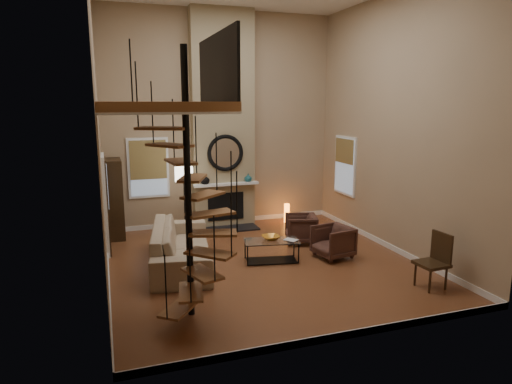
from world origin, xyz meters
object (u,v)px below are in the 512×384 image
object	(u,v)px
sofa	(181,245)
floor_lamp	(184,180)
hutch	(114,199)
side_chair	(436,259)
armchair_near	(304,228)
coffee_table	(272,248)
armchair_far	(336,241)
accent_lamp	(287,213)

from	to	relation	value
sofa	floor_lamp	world-z (taller)	floor_lamp
hutch	floor_lamp	distance (m)	1.75
floor_lamp	side_chair	bearing A→B (deg)	-50.32
sofa	armchair_near	xyz separation A→B (m)	(2.93, 0.47, -0.04)
hutch	coffee_table	world-z (taller)	hutch
side_chair	hutch	bearing A→B (deg)	136.69
armchair_far	sofa	bearing A→B (deg)	-111.83
hutch	armchair_near	world-z (taller)	hutch
coffee_table	accent_lamp	distance (m)	3.14
sofa	side_chair	world-z (taller)	side_chair
accent_lamp	side_chair	bearing A→B (deg)	-80.77
side_chair	coffee_table	bearing A→B (deg)	136.84
armchair_near	side_chair	distance (m)	3.28
armchair_near	armchair_far	world-z (taller)	armchair_far
hutch	accent_lamp	bearing A→B (deg)	-0.51
armchair_near	accent_lamp	bearing A→B (deg)	-173.09
hutch	sofa	world-z (taller)	hutch
sofa	coffee_table	world-z (taller)	sofa
coffee_table	accent_lamp	bearing A→B (deg)	61.86
coffee_table	floor_lamp	size ratio (longest dim) A/B	0.68
side_chair	floor_lamp	bearing A→B (deg)	129.68
accent_lamp	sofa	bearing A→B (deg)	-144.76
hutch	sofa	distance (m)	2.69
hutch	side_chair	world-z (taller)	hutch
sofa	armchair_near	size ratio (longest dim) A/B	3.99
floor_lamp	side_chair	size ratio (longest dim) A/B	1.74
armchair_near	armchair_far	size ratio (longest dim) A/B	0.97
armchair_near	coffee_table	bearing A→B (deg)	-33.63
hutch	floor_lamp	size ratio (longest dim) A/B	1.08
sofa	armchair_far	world-z (taller)	sofa
hutch	armchair_far	bearing A→B (deg)	-34.60
armchair_far	hutch	bearing A→B (deg)	-134.87
sofa	coffee_table	xyz separation A→B (m)	(1.79, -0.46, -0.11)
hutch	accent_lamp	world-z (taller)	hutch
armchair_far	coffee_table	size ratio (longest dim) A/B	0.61
armchair_far	accent_lamp	world-z (taller)	armchair_far
sofa	side_chair	distance (m)	4.83
sofa	armchair_far	xyz separation A→B (m)	(3.16, -0.65, -0.04)
floor_lamp	sofa	bearing A→B (deg)	-102.92
sofa	armchair_far	distance (m)	3.22
armchair_near	coffee_table	world-z (taller)	armchair_near
armchair_far	side_chair	bearing A→B (deg)	14.69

